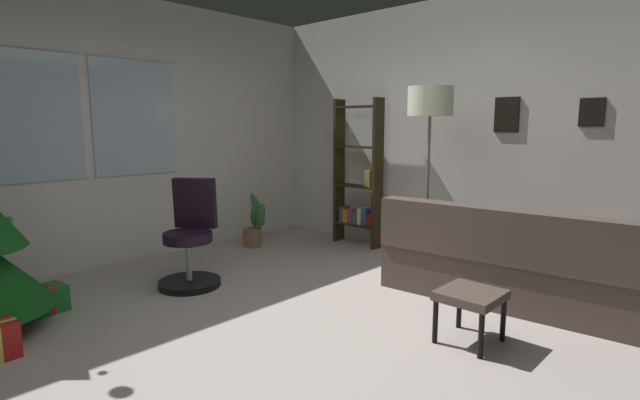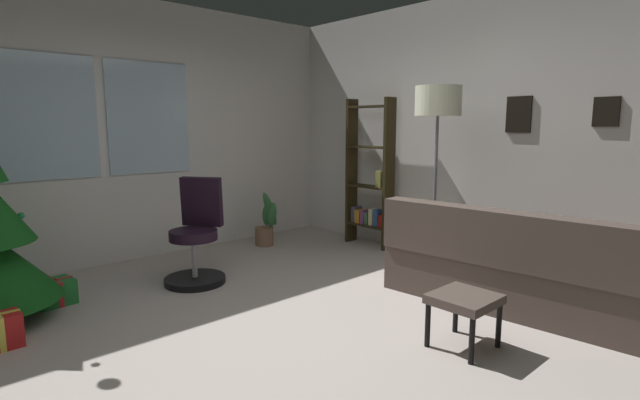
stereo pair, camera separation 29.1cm
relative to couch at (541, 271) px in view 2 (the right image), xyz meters
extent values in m
cube|color=#B3A7A0|center=(-1.84, 0.94, -0.33)|extent=(4.97, 5.34, 0.10)
cube|color=silver|center=(-1.84, 3.66, 1.12)|extent=(4.97, 0.10, 2.80)
cube|color=silver|center=(-2.71, 3.60, 1.26)|extent=(0.90, 0.03, 1.20)
cube|color=silver|center=(-1.72, 3.60, 1.26)|extent=(0.90, 0.03, 1.20)
cube|color=silver|center=(0.69, 0.94, 1.12)|extent=(0.10, 5.34, 2.80)
cube|color=black|center=(0.63, -0.19, 1.30)|extent=(0.02, 0.20, 0.25)
cube|color=black|center=(0.63, 0.57, 1.29)|extent=(0.02, 0.24, 0.34)
cube|color=#4C3F37|center=(-0.11, 0.12, -0.08)|extent=(1.09, 2.15, 0.40)
cube|color=#4C3F37|center=(-0.49, 0.09, 0.33)|extent=(0.37, 2.09, 0.43)
cube|color=#4C3F37|center=(-0.19, 1.09, 0.22)|extent=(0.93, 0.22, 0.20)
cube|color=#4C3F37|center=(0.75, -0.38, -0.08)|extent=(0.77, 0.98, 0.40)
cube|color=red|center=(-0.33, -0.37, 0.29)|extent=(0.20, 0.40, 0.41)
cube|color=beige|center=(-0.32, -0.59, 0.29)|extent=(0.29, 0.43, 0.42)
cube|color=#4C3F37|center=(-1.19, 0.00, 0.05)|extent=(0.40, 0.38, 0.06)
cylinder|color=black|center=(-1.36, -0.16, -0.13)|extent=(0.04, 0.04, 0.30)
cylinder|color=black|center=(-1.02, -0.16, -0.13)|extent=(0.04, 0.04, 0.30)
cylinder|color=black|center=(-1.36, 0.16, -0.13)|extent=(0.04, 0.04, 0.30)
cylinder|color=black|center=(-1.02, 0.16, -0.13)|extent=(0.04, 0.04, 0.30)
sphere|color=silver|center=(-3.27, 2.89, 0.51)|extent=(0.06, 0.06, 0.06)
sphere|color=#1E8C4C|center=(-3.16, 2.76, 0.48)|extent=(0.05, 0.05, 0.05)
cube|color=#1E722D|center=(-2.98, 2.70, -0.18)|extent=(0.30, 0.27, 0.20)
cube|color=red|center=(-2.98, 2.70, -0.18)|extent=(0.06, 0.26, 0.21)
cube|color=red|center=(-2.98, 2.70, -0.18)|extent=(0.28, 0.07, 0.21)
cylinder|color=black|center=(-1.87, 2.40, -0.25)|extent=(0.56, 0.56, 0.06)
cylinder|color=#B2B2B7|center=(-1.87, 2.40, -0.02)|extent=(0.05, 0.05, 0.40)
cylinder|color=black|center=(-1.87, 2.40, 0.18)|extent=(0.44, 0.44, 0.09)
cube|color=black|center=(-1.71, 2.51, 0.47)|extent=(0.31, 0.39, 0.47)
cube|color=#2C2412|center=(0.42, 1.97, 0.61)|extent=(0.18, 0.04, 1.78)
cube|color=#2C2412|center=(0.42, 2.57, 0.61)|extent=(0.18, 0.04, 1.78)
cube|color=#2C2412|center=(0.42, 2.27, -0.03)|extent=(0.18, 0.56, 0.02)
cube|color=#2C2412|center=(0.42, 2.27, 0.45)|extent=(0.18, 0.56, 0.02)
cube|color=#2C2412|center=(0.42, 2.27, 0.93)|extent=(0.18, 0.56, 0.02)
cube|color=#2C2412|center=(0.42, 2.27, 1.41)|extent=(0.18, 0.56, 0.02)
cube|color=maroon|center=(0.44, 2.06, 0.06)|extent=(0.13, 0.06, 0.14)
cube|color=navy|center=(0.44, 2.13, 0.09)|extent=(0.14, 0.07, 0.20)
cube|color=beige|center=(0.44, 2.21, 0.08)|extent=(0.14, 0.06, 0.20)
cube|color=#396946|center=(0.44, 2.28, 0.06)|extent=(0.15, 0.04, 0.15)
cube|color=#803A7C|center=(0.43, 2.33, 0.07)|extent=(0.16, 0.05, 0.17)
cube|color=#BB7D1D|center=(0.43, 2.41, 0.07)|extent=(0.16, 0.08, 0.16)
cube|color=#45435F|center=(0.44, 2.50, 0.08)|extent=(0.14, 0.07, 0.19)
cube|color=olive|center=(0.42, 2.07, 0.56)|extent=(0.17, 0.08, 0.20)
cylinder|color=slate|center=(0.01, 1.06, -0.26)|extent=(0.28, 0.28, 0.03)
cylinder|color=slate|center=(0.01, 1.06, 0.51)|extent=(0.03, 0.03, 1.52)
cylinder|color=#EBEFCB|center=(0.01, 1.06, 1.42)|extent=(0.43, 0.43, 0.28)
cylinder|color=#845F47|center=(-0.54, 3.14, -0.17)|extent=(0.22, 0.22, 0.22)
ellipsoid|color=#306D39|center=(-0.50, 3.02, 0.12)|extent=(0.17, 0.23, 0.37)
ellipsoid|color=#306D39|center=(-0.42, 3.17, 0.16)|extent=(0.22, 0.21, 0.45)
ellipsoid|color=#306D39|center=(-0.47, 3.18, 0.08)|extent=(0.18, 0.18, 0.29)
camera|label=1|loc=(-4.14, -1.38, 1.19)|focal=26.96mm
camera|label=2|loc=(-3.94, -1.59, 1.19)|focal=26.96mm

